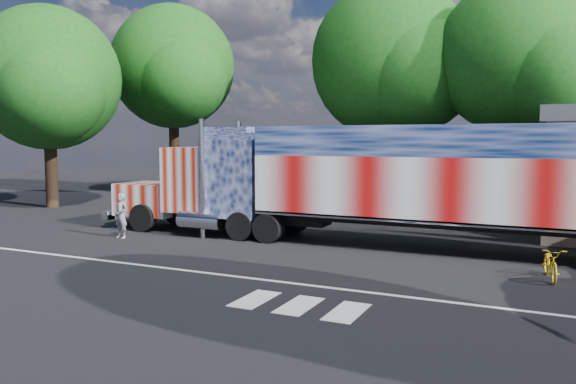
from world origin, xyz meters
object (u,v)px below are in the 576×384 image
at_px(coach_bus, 318,179).
at_px(tree_nw_a, 174,68).
at_px(woman, 121,216).
at_px(bicycle, 551,263).
at_px(tree_w_a, 49,79).
at_px(semi_truck, 380,180).
at_px(tree_ne_a, 516,57).
at_px(tree_n_mid, 393,62).

bearing_deg(coach_bus, tree_nw_a, 157.05).
bearing_deg(woman, bicycle, 7.60).
xyz_separation_m(tree_nw_a, tree_w_a, (-1.99, -9.12, -1.58)).
bearing_deg(semi_truck, tree_ne_a, 75.36).
height_order(woman, tree_ne_a, tree_ne_a).
bearing_deg(coach_bus, woman, -114.63).
bearing_deg(bicycle, tree_ne_a, 87.09).
height_order(woman, tree_n_mid, tree_n_mid).
relative_size(semi_truck, bicycle, 12.65).
bearing_deg(bicycle, semi_truck, 143.42).
xyz_separation_m(bicycle, tree_ne_a, (-2.16, 16.76, 8.05)).
xyz_separation_m(bicycle, tree_n_mid, (-9.56, 18.41, 8.44)).
relative_size(tree_nw_a, tree_w_a, 1.15).
height_order(semi_truck, tree_ne_a, tree_ne_a).
xyz_separation_m(coach_bus, bicycle, (11.13, -9.85, -1.45)).
distance_m(bicycle, tree_n_mid, 22.39).
bearing_deg(tree_ne_a, bicycle, -82.64).
bearing_deg(tree_ne_a, woman, -128.86).
bearing_deg(tree_nw_a, semi_truck, -34.10).
distance_m(semi_truck, bicycle, 6.76).
bearing_deg(tree_n_mid, coach_bus, -100.39).
xyz_separation_m(semi_truck, tree_w_a, (-20.60, 3.48, 4.97)).
relative_size(coach_bus, bicycle, 7.21).
relative_size(semi_truck, tree_ne_a, 1.74).
height_order(bicycle, tree_nw_a, tree_nw_a).
distance_m(semi_truck, tree_w_a, 21.47).
relative_size(woman, tree_n_mid, 0.13).
xyz_separation_m(woman, tree_n_mid, (6.06, 18.36, 8.00)).
height_order(tree_w_a, tree_n_mid, tree_n_mid).
bearing_deg(tree_nw_a, tree_n_mid, 11.22).
distance_m(woman, tree_nw_a, 19.50).
bearing_deg(tree_w_a, tree_nw_a, 77.67).
bearing_deg(tree_ne_a, tree_w_a, -156.75).
relative_size(coach_bus, tree_ne_a, 0.99).
relative_size(semi_truck, tree_w_a, 1.92).
xyz_separation_m(coach_bus, tree_nw_a, (-13.27, 5.62, 7.08)).
height_order(tree_nw_a, tree_w_a, tree_nw_a).
bearing_deg(tree_nw_a, tree_w_a, -102.33).
distance_m(bicycle, tree_ne_a, 18.71).
bearing_deg(semi_truck, bicycle, -26.32).
xyz_separation_m(semi_truck, woman, (-9.83, -2.82, -1.54)).
relative_size(bicycle, tree_ne_a, 0.14).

